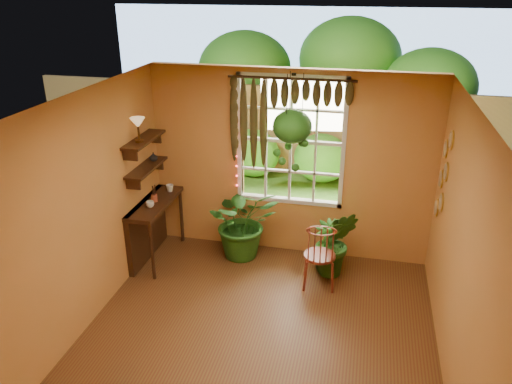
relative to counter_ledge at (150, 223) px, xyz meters
The scene contains 23 objects.
floor 2.55m from the counter_ledge, 39.96° to the right, with size 4.50×4.50×0.00m, color brown.
ceiling 3.29m from the counter_ledge, 39.96° to the right, with size 4.50×4.50×0.00m, color white.
wall_back 2.17m from the counter_ledge, 18.80° to the left, with size 4.00×4.00×0.00m, color #C78444.
wall_left 1.79m from the counter_ledge, 93.24° to the right, with size 4.50×4.50×0.00m, color #C78444.
wall_right 4.30m from the counter_ledge, 22.26° to the right, with size 4.50×4.50×0.00m, color #C78444.
window 2.33m from the counter_ledge, 19.65° to the left, with size 1.52×0.10×1.86m.
valance_vine 2.57m from the counter_ledge, 17.07° to the left, with size 1.70×0.12×1.10m.
string_lights 1.76m from the counter_ledge, 27.17° to the left, with size 0.03×0.03×1.54m, color #FF2633, non-canonical shape.
wall_plates 4.02m from the counter_ledge, ahead, with size 0.04×0.32×1.10m, color beige, non-canonical shape.
counter_ledge is the anchor object (origin of this frame).
shelf_lower 0.85m from the counter_ledge, ahead, with size 0.25×0.90×0.04m, color #331A0D.
shelf_upper 1.25m from the counter_ledge, ahead, with size 0.25×0.90×0.04m, color #331A0D.
backyard 5.74m from the counter_ledge, 67.84° to the left, with size 14.00×10.00×12.00m.
windsor_chair 2.49m from the counter_ledge, ahead, with size 0.46×0.48×1.12m.
potted_plant_left 1.35m from the counter_ledge, 14.41° to the left, with size 1.00×0.86×1.11m, color #124312.
potted_plant_mid 2.65m from the counter_ledge, ahead, with size 0.55×0.44×0.99m, color #124312.
potted_plant_right 2.56m from the counter_ledge, ahead, with size 0.41×0.41×0.74m, color #124312.
hanging_basket 2.45m from the counter_ledge, ahead, with size 0.52×0.52×1.27m.
cup_a 0.46m from the counter_ledge, 56.06° to the right, with size 0.11×0.11×0.09m, color silver.
cup_b 0.58m from the counter_ledge, 63.38° to the left, with size 0.11×0.11×0.10m, color beige.
brush_jar 0.48m from the counter_ledge, ahead, with size 0.08×0.08×0.31m.
shelf_vase 0.96m from the counter_ledge, 80.50° to the left, with size 0.12×0.12×0.12m, color #B2AD99.
tiffany_lamp 1.51m from the counter_ledge, 73.36° to the right, with size 0.19×0.19×0.32m.
Camera 1 is at (1.00, -4.28, 3.81)m, focal length 35.00 mm.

